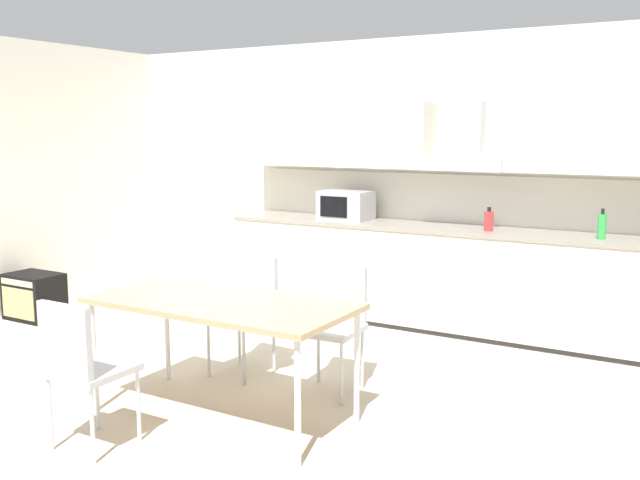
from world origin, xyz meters
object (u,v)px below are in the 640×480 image
Objects in this scene: dining_table at (221,307)px; chair_far_right at (335,315)px; pendant_lamp at (217,119)px; bottle_green at (602,226)px; chair_far_left at (248,302)px; bottle_red at (489,221)px; chair_near_left at (81,360)px; microwave at (346,205)px; guitar_amp at (34,296)px.

dining_table is 0.88m from chair_far_right.
pendant_lamp reaches higher than dining_table.
bottle_green is 0.28× the size of chair_far_left.
chair_near_left is (-1.24, -3.39, -0.49)m from bottle_red.
chair_far_right is at bearing -63.60° from microwave.
guitar_amp is at bearing 162.38° from dining_table.
chair_far_right reaches higher than guitar_amp.
pendant_lamp reaches higher than chair_far_right.
pendant_lamp is at bearing 180.00° from dining_table.
chair_near_left is (0.20, -3.44, -0.54)m from microwave.
chair_far_left is at bearing -123.85° from bottle_red.
microwave is at bearing 34.71° from guitar_amp.
bottle_green is at bearing 40.40° from chair_far_left.
bottle_green is at bearing 55.63° from dining_table.
chair_far_left is 2.68m from guitar_amp.
chair_far_left is at bearing -3.95° from guitar_amp.
bottle_green is at bearing 52.27° from chair_far_right.
chair_near_left is at bearing -86.75° from microwave.
microwave reaches higher than guitar_amp.
pendant_lamp reaches higher than chair_near_left.
guitar_amp is (-4.81, -1.64, -0.81)m from bottle_green.
microwave is at bearing 102.05° from dining_table.
bottle_red is 2.87m from pendant_lamp.
bottle_red is 2.77m from dining_table.
chair_far_right is at bearing -3.10° from guitar_amp.
chair_near_left is 1.72m from chair_far_right.
chair_far_left is at bearing 115.25° from pendant_lamp.
chair_near_left is at bearing -122.50° from bottle_green.
bottle_red is 0.24× the size of chair_near_left.
guitar_amp is at bearing 162.38° from pendant_lamp.
chair_far_left is at bearing 115.25° from dining_table.
bottle_green is (2.35, -0.06, -0.04)m from microwave.
microwave reaches higher than chair_far_left.
chair_far_right is (-0.49, -1.83, -0.49)m from bottle_red.
pendant_lamp is (-1.78, -2.61, 0.82)m from bottle_green.
microwave is at bearing 116.40° from chair_far_right.
microwave is at bearing 178.60° from bottle_green.
chair_far_left reaches higher than dining_table.
bottle_green is 0.76× the size of pendant_lamp.
guitar_amp is at bearing -161.12° from bottle_green.
chair_far_right is at bearing 64.52° from chair_near_left.
pendant_lamp is (-0.86, -2.61, 0.84)m from bottle_red.
bottle_red is 0.64× the size of pendant_lamp.
dining_table is at bearing -17.62° from guitar_amp.
bottle_red is at bearing -2.18° from microwave.
chair_far_right is at bearing -127.73° from bottle_green.
chair_far_right is 1.58m from pendant_lamp.
pendant_lamp is (3.03, -0.96, 1.63)m from guitar_amp.
bottle_green is 0.28× the size of chair_far_right.
chair_far_left is at bearing -139.60° from bottle_green.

